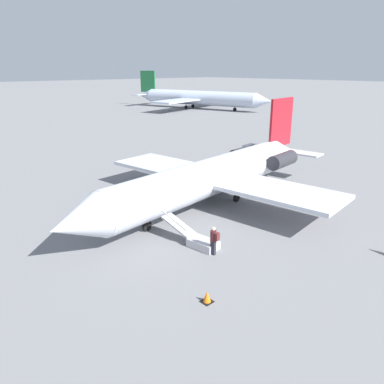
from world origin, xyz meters
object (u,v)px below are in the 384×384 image
airplane_main (216,174)px  airplane_taxiing_distant (197,98)px  passenger (214,239)px  boarding_stairs (198,240)px

airplane_main → airplane_taxiing_distant: (-48.73, -53.94, 0.57)m
passenger → boarding_stairs: bearing=-11.4°
airplane_taxiing_distant → boarding_stairs: (55.26, 58.75, -2.46)m
passenger → airplane_main: bearing=-53.7°
airplane_main → boarding_stairs: (6.53, 4.80, -1.89)m
airplane_taxiing_distant → boarding_stairs: size_ratio=9.81×
airplane_main → airplane_taxiing_distant: airplane_taxiing_distant is taller
airplane_taxiing_distant → airplane_main: bearing=-56.3°
airplane_main → boarding_stairs: size_ratio=6.68×
boarding_stairs → airplane_main: bearing=-60.6°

